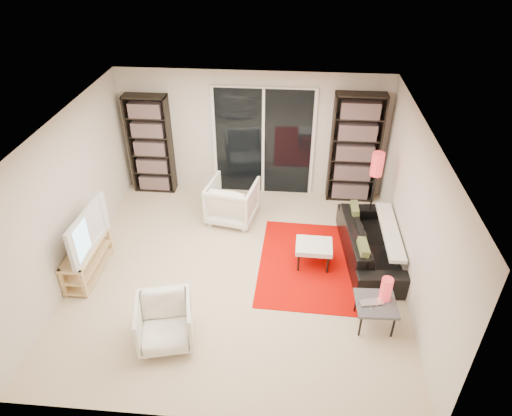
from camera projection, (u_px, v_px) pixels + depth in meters
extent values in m
plane|color=beige|center=(239.00, 271.00, 7.17)|extent=(5.00, 5.00, 0.00)
cube|color=beige|center=(253.00, 134.00, 8.57)|extent=(5.00, 0.02, 2.40)
cube|color=beige|center=(205.00, 349.00, 4.43)|extent=(5.00, 0.02, 2.40)
cube|color=beige|center=(68.00, 199.00, 6.68)|extent=(0.02, 5.00, 2.40)
cube|color=beige|center=(416.00, 216.00, 6.32)|extent=(0.02, 5.00, 2.40)
cube|color=white|center=(235.00, 129.00, 5.84)|extent=(5.00, 5.00, 0.02)
cube|color=white|center=(263.00, 142.00, 8.62)|extent=(1.92, 0.06, 2.16)
cube|color=black|center=(263.00, 143.00, 8.59)|extent=(1.80, 0.02, 2.10)
cube|color=white|center=(263.00, 143.00, 8.58)|extent=(0.05, 0.02, 2.10)
cube|color=black|center=(151.00, 145.00, 8.71)|extent=(0.80, 0.30, 1.95)
cube|color=maroon|center=(150.00, 145.00, 8.69)|extent=(0.70, 0.22, 1.85)
cube|color=black|center=(355.00, 149.00, 8.39)|extent=(0.90, 0.30, 2.10)
cube|color=maroon|center=(355.00, 149.00, 8.37)|extent=(0.80, 0.22, 2.00)
cube|color=#DAB574|center=(85.00, 248.00, 6.87)|extent=(0.37, 1.15, 0.04)
cube|color=#DAB574|center=(88.00, 260.00, 7.00)|extent=(0.37, 1.15, 0.03)
cube|color=#DAB574|center=(90.00, 269.00, 7.10)|extent=(0.37, 1.15, 0.04)
cube|color=#DAB574|center=(63.00, 283.00, 6.57)|extent=(0.05, 0.05, 0.50)
cube|color=#DAB574|center=(92.00, 238.00, 7.45)|extent=(0.05, 0.05, 0.50)
cube|color=#DAB574|center=(84.00, 285.00, 6.54)|extent=(0.05, 0.05, 0.50)
cube|color=#DAB574|center=(110.00, 239.00, 7.43)|extent=(0.05, 0.05, 0.50)
imported|color=black|center=(81.00, 230.00, 6.68)|extent=(0.22, 1.14, 0.65)
cube|color=#C10600|center=(310.00, 263.00, 7.30)|extent=(1.66, 2.21, 0.01)
imported|color=black|center=(370.00, 244.00, 7.27)|extent=(0.94, 2.03, 0.58)
imported|color=silver|center=(232.00, 201.00, 8.15)|extent=(0.96, 0.98, 0.76)
imported|color=silver|center=(165.00, 322.00, 5.85)|extent=(0.84, 0.86, 0.65)
cube|color=silver|center=(314.00, 246.00, 7.10)|extent=(0.58, 0.48, 0.08)
cylinder|color=black|center=(298.00, 263.00, 7.08)|extent=(0.04, 0.04, 0.32)
cylinder|color=black|center=(299.00, 248.00, 7.38)|extent=(0.04, 0.04, 0.32)
cylinder|color=black|center=(328.00, 265.00, 7.04)|extent=(0.04, 0.04, 0.32)
cylinder|color=black|center=(327.00, 250.00, 7.34)|extent=(0.04, 0.04, 0.32)
cube|color=#46474B|center=(376.00, 304.00, 6.05)|extent=(0.56, 0.56, 0.04)
cylinder|color=black|center=(360.00, 325.00, 5.99)|extent=(0.03, 0.03, 0.38)
cylinder|color=black|center=(356.00, 302.00, 6.34)|extent=(0.03, 0.03, 0.38)
cylinder|color=black|center=(393.00, 326.00, 5.97)|extent=(0.03, 0.03, 0.38)
cylinder|color=black|center=(387.00, 303.00, 6.33)|extent=(0.03, 0.03, 0.38)
imported|color=silver|center=(373.00, 305.00, 5.99)|extent=(0.35, 0.26, 0.02)
cylinder|color=red|center=(386.00, 289.00, 6.01)|extent=(0.15, 0.15, 0.34)
cylinder|color=black|center=(367.00, 227.00, 8.11)|extent=(0.22, 0.22, 0.03)
cylinder|color=black|center=(371.00, 202.00, 7.80)|extent=(0.03, 0.03, 1.12)
cylinder|color=red|center=(377.00, 164.00, 7.40)|extent=(0.20, 0.20, 0.40)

